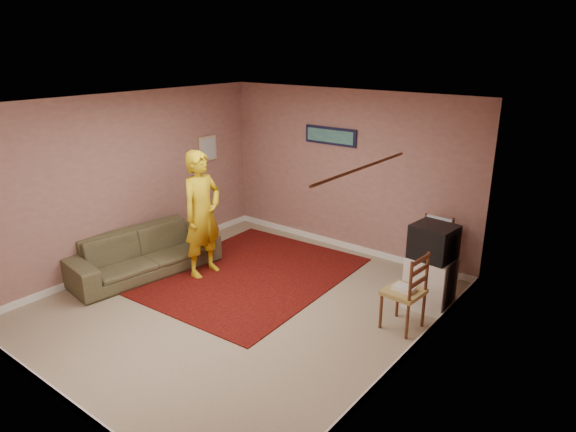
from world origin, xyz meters
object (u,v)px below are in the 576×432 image
Objects in this scene: tv_cabinet at (430,282)px; sofa at (144,253)px; crt_tv at (433,242)px; person at (202,214)px; chair_a at (434,245)px; chair_b at (404,283)px.

sofa is (-3.75, -1.61, -0.02)m from tv_cabinet.
tv_cabinet is 1.24× the size of crt_tv.
sofa is (-3.74, -1.61, -0.58)m from crt_tv.
sofa is 1.08m from person.
sofa is at bearing 126.68° from person.
chair_a is 4.18m from sofa.
sofa is at bearing -71.30° from chair_b.
chair_b is 3.83m from sofa.
person is (0.71, 0.54, 0.61)m from sofa.
person is at bearing -155.77° from chair_a.
tv_cabinet is at bearing -76.69° from chair_a.
chair_a is at bearing -48.78° from sofa.
person is at bearing -44.25° from sofa.
crt_tv is (-0.01, 0.00, 0.56)m from tv_cabinet.
chair_b reaches higher than tv_cabinet.
crt_tv is 4.12m from sofa.
tv_cabinet is at bearing -58.23° from sofa.
chair_a is at bearing -166.80° from chair_b.
person is at bearing -155.09° from crt_tv.
chair_b is at bearing -87.62° from crt_tv.
chair_b is 0.28× the size of person.
sofa is (-3.71, -0.93, -0.27)m from chair_b.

